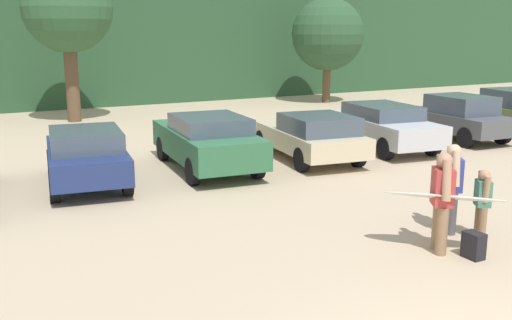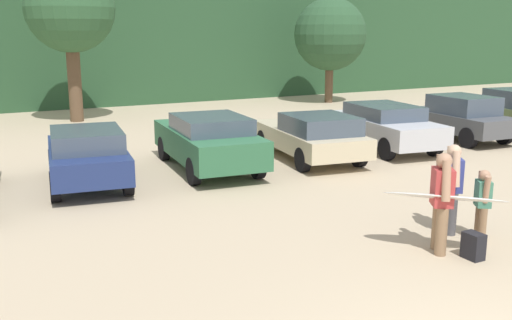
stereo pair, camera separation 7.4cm
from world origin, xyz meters
name	(u,v)px [view 2 (the right image)]	position (x,y,z in m)	size (l,w,h in m)	color
hillside_ridge	(44,43)	(0.00, 31.18, 3.06)	(108.00, 12.00, 6.12)	#284C2D
tree_ridge_back	(70,9)	(-0.37, 21.21, 4.58)	(3.63, 3.63, 6.45)	brown
tree_center	(330,35)	(12.77, 21.67, 3.52)	(3.74, 3.74, 5.41)	brown
parked_car_navy	(87,155)	(-2.21, 10.49, 0.77)	(2.31, 4.16, 1.41)	navy
parked_car_forest_green	(208,140)	(1.08, 10.66, 0.81)	(2.35, 4.83, 1.51)	#2D6642
parked_car_champagne	(311,135)	(4.22, 10.33, 0.73)	(2.50, 4.67, 1.39)	beige
parked_car_silver	(384,125)	(7.18, 10.61, 0.77)	(2.44, 4.70, 1.43)	silver
parked_car_dark_gray	(460,117)	(10.54, 10.62, 0.80)	(2.02, 4.16, 1.55)	#4C4F54
person_adult	(442,197)	(2.13, 3.18, 0.98)	(0.51, 0.66, 1.74)	#8C6B4C
person_child	(483,200)	(3.27, 3.29, 0.73)	(0.38, 0.49, 1.30)	#8C6B4C
person_companion	(452,183)	(3.05, 3.82, 0.95)	(0.50, 0.64, 1.69)	#4C4C51
surfboard_white	(445,197)	(2.17, 3.14, 0.98)	(1.85, 1.83, 0.25)	white
backpack_dropped	(473,246)	(2.41, 2.68, 0.22)	(0.24, 0.34, 0.45)	black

